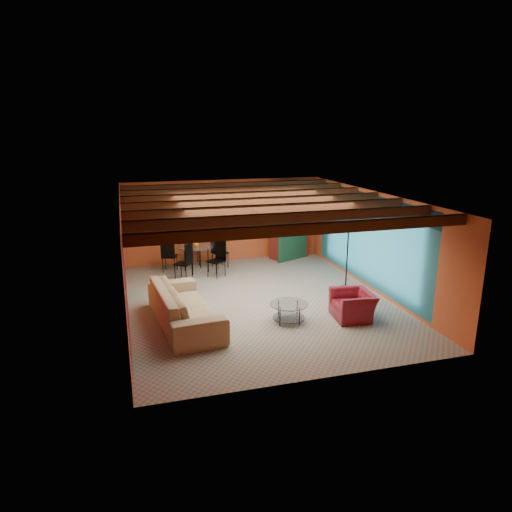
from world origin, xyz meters
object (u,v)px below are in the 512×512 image
object	(u,v)px
coffee_table	(289,312)
dining_table	(196,254)
armchair	(353,305)
floor_lamp	(347,255)
sofa	(185,306)
vase	(196,234)
armoire	(290,226)
potted_plant	(290,187)

from	to	relation	value
coffee_table	dining_table	xyz separation A→B (m)	(-1.42, 4.43, 0.33)
armchair	floor_lamp	world-z (taller)	floor_lamp
floor_lamp	armchair	bearing A→B (deg)	-112.74
armchair	dining_table	size ratio (longest dim) A/B	0.46
sofa	floor_lamp	xyz separation A→B (m)	(4.66, 1.26, 0.49)
dining_table	vase	distance (m)	0.64
armchair	floor_lamp	xyz separation A→B (m)	(0.84, 2.01, 0.60)
dining_table	floor_lamp	size ratio (longest dim) A/B	1.16
dining_table	armoire	world-z (taller)	armoire
coffee_table	potted_plant	world-z (taller)	potted_plant
armoire	vase	size ratio (longest dim) A/B	12.63
armchair	vase	distance (m)	5.57
dining_table	potted_plant	bearing A→B (deg)	12.29
armchair	armoire	xyz separation A→B (m)	(0.39, 5.38, 0.78)
armoire	vase	xyz separation A→B (m)	(-3.31, -0.72, 0.10)
potted_plant	coffee_table	bearing A→B (deg)	-110.18
sofa	vase	world-z (taller)	vase
coffee_table	sofa	bearing A→B (deg)	167.10
floor_lamp	armoire	bearing A→B (deg)	97.61
sofa	floor_lamp	world-z (taller)	floor_lamp
coffee_table	dining_table	world-z (taller)	dining_table
sofa	armchair	world-z (taller)	sofa
coffee_table	vase	size ratio (longest dim) A/B	5.02
sofa	armchair	size ratio (longest dim) A/B	3.01
sofa	floor_lamp	bearing A→B (deg)	-80.41
armchair	coffee_table	distance (m)	1.52
dining_table	floor_lamp	distance (m)	4.62
potted_plant	vase	xyz separation A→B (m)	(-3.31, -0.72, -1.23)
coffee_table	floor_lamp	distance (m)	3.03
armchair	vase	bearing A→B (deg)	-141.90
armoire	potted_plant	world-z (taller)	potted_plant
coffee_table	floor_lamp	world-z (taller)	floor_lamp
armoire	potted_plant	size ratio (longest dim) A/B	4.84
armoire	vase	distance (m)	3.39
armoire	sofa	bearing A→B (deg)	-155.77
floor_lamp	vase	world-z (taller)	floor_lamp
coffee_table	potted_plant	xyz separation A→B (m)	(1.89, 5.16, 2.21)
armchair	floor_lamp	size ratio (longest dim) A/B	0.53
armchair	vase	world-z (taller)	vase
coffee_table	potted_plant	distance (m)	5.92
armchair	coffee_table	xyz separation A→B (m)	(-1.50, 0.22, -0.10)
floor_lamp	vase	bearing A→B (deg)	144.87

